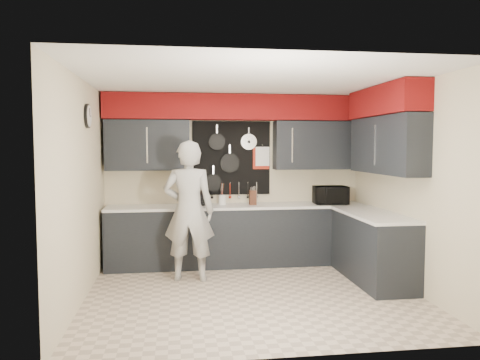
{
  "coord_description": "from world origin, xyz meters",
  "views": [
    {
      "loc": [
        -0.91,
        -5.55,
        1.81
      ],
      "look_at": [
        -0.08,
        0.5,
        1.37
      ],
      "focal_mm": 35.0,
      "sensor_mm": 36.0,
      "label": 1
    }
  ],
  "objects": [
    {
      "name": "person",
      "position": [
        -0.75,
        0.71,
        0.94
      ],
      "size": [
        0.75,
        0.55,
        1.89
      ],
      "primitive_type": "imported",
      "rotation": [
        0.0,
        0.0,
        2.99
      ],
      "color": "#B1B1AF",
      "rests_on": "ground"
    },
    {
      "name": "utensil_crock",
      "position": [
        -0.22,
        1.52,
        0.99
      ],
      "size": [
        0.11,
        0.11,
        0.15
      ],
      "primitive_type": "cylinder",
      "color": "white",
      "rests_on": "base_cabinets"
    },
    {
      "name": "microwave",
      "position": [
        1.44,
        1.35,
        1.06
      ],
      "size": [
        0.51,
        0.36,
        0.28
      ],
      "primitive_type": "imported",
      "rotation": [
        0.0,
        0.0,
        -0.04
      ],
      "color": "black",
      "rests_on": "base_cabinets"
    },
    {
      "name": "ground",
      "position": [
        0.0,
        0.0,
        0.0
      ],
      "size": [
        4.0,
        4.0,
        0.0
      ],
      "primitive_type": "plane",
      "color": "beige",
      "rests_on": "ground"
    },
    {
      "name": "left_wall_assembly",
      "position": [
        -1.99,
        0.02,
        1.33
      ],
      "size": [
        0.05,
        3.5,
        2.6
      ],
      "color": "beige",
      "rests_on": "ground"
    },
    {
      "name": "right_wall_assembly",
      "position": [
        1.85,
        0.26,
        1.94
      ],
      "size": [
        0.36,
        3.5,
        2.6
      ],
      "color": "beige",
      "rests_on": "ground"
    },
    {
      "name": "knife_block",
      "position": [
        0.24,
        1.43,
        1.03
      ],
      "size": [
        0.1,
        0.1,
        0.22
      ],
      "primitive_type": "cube",
      "rotation": [
        0.0,
        0.0,
        0.03
      ],
      "color": "#3A1C12",
      "rests_on": "base_cabinets"
    },
    {
      "name": "back_wall_assembly",
      "position": [
        0.01,
        1.6,
        2.01
      ],
      "size": [
        4.0,
        0.36,
        2.6
      ],
      "color": "beige",
      "rests_on": "ground"
    },
    {
      "name": "base_cabinets",
      "position": [
        0.49,
        1.13,
        0.46
      ],
      "size": [
        3.95,
        2.2,
        0.92
      ],
      "color": "black",
      "rests_on": "ground"
    },
    {
      "name": "coffee_maker",
      "position": [
        -0.57,
        1.51,
        1.09
      ],
      "size": [
        0.21,
        0.24,
        0.32
      ],
      "rotation": [
        0.0,
        0.0,
        -0.16
      ],
      "color": "black",
      "rests_on": "base_cabinets"
    }
  ]
}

